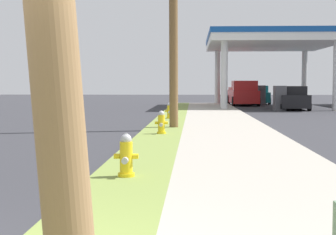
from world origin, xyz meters
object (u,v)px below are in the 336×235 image
Objects in this scene: fire_hydrant_second at (161,124)px; car_black_by_far_pump at (292,99)px; car_teal_by_near_pump at (258,95)px; fire_hydrant_third at (169,111)px; fire_hydrant_nearest at (126,158)px; truck_red_at_forecourt at (243,94)px.

fire_hydrant_second is 0.16× the size of car_black_by_far_pump.
fire_hydrant_second is at bearing -102.75° from car_teal_by_near_pump.
car_black_by_far_pump is (7.70, 11.12, 0.28)m from fire_hydrant_third.
car_black_by_far_pump reaches higher than fire_hydrant_third.
fire_hydrant_second is 7.44m from fire_hydrant_third.
car_teal_by_near_pump reaches higher than fire_hydrant_nearest.
truck_red_at_forecourt is (-2.63, 6.97, 0.19)m from car_black_by_far_pump.
car_teal_by_near_pump is 0.84× the size of truck_red_at_forecourt.
fire_hydrant_second is 26.01m from truck_red_at_forecourt.
fire_hydrant_nearest is at bearing -90.89° from fire_hydrant_second.
fire_hydrant_nearest is 0.16× the size of car_black_by_far_pump.
fire_hydrant_second is at bearing -101.03° from truck_red_at_forecourt.
fire_hydrant_nearest is 7.75m from fire_hydrant_second.
car_black_by_far_pump is (7.73, 26.31, 0.28)m from fire_hydrant_nearest.
fire_hydrant_nearest is 27.42m from car_black_by_far_pump.
truck_red_at_forecourt is (5.07, 18.08, 0.47)m from fire_hydrant_third.
fire_hydrant_second is at bearing -89.29° from fire_hydrant_third.
truck_red_at_forecourt reaches higher than fire_hydrant_third.
truck_red_at_forecourt is at bearing 74.34° from fire_hydrant_third.
car_black_by_far_pump reaches higher than fire_hydrant_second.
car_black_by_far_pump is at bearing 55.30° from fire_hydrant_third.
truck_red_at_forecourt is at bearing 81.29° from fire_hydrant_nearest.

